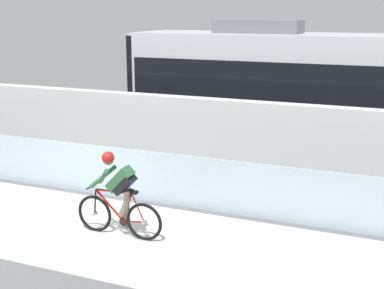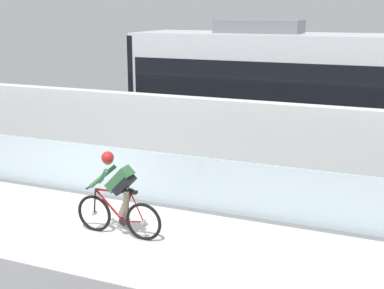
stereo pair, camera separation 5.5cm
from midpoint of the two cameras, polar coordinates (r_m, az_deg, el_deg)
The scene contains 8 objects.
ground_plane at distance 10.83m, azimuth -14.31°, elevation -8.30°, with size 200.00×200.00×0.00m, color slate.
bike_path_deck at distance 10.83m, azimuth -14.32°, elevation -8.27°, with size 32.00×3.20×0.01m, color silver.
glass_parapet at distance 12.06m, azimuth -9.22°, elevation -2.81°, with size 32.00×0.05×1.13m, color silver.
concrete_barrier_wall at distance 13.44m, azimuth -5.25°, elevation 1.14°, with size 32.00×0.36×2.06m, color silver.
tram_rail_near at distance 15.86m, azimuth -0.95°, elevation -0.56°, with size 32.00×0.08×0.01m, color #595654.
tram_rail_far at distance 17.14m, azimuth 0.98°, elevation 0.58°, with size 32.00×0.08×0.01m, color #595654.
tram at distance 15.05m, azimuth 14.40°, elevation 5.53°, with size 11.06×2.54×3.81m.
cyclist_on_bike at distance 9.79m, azimuth -7.85°, elevation -5.54°, with size 1.77×0.58×1.61m.
Camera 2 is at (6.23, -7.87, 4.10)m, focal length 49.33 mm.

